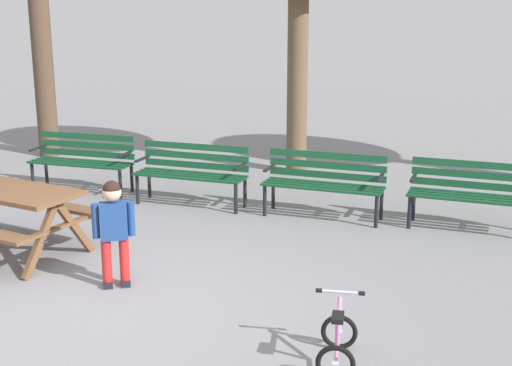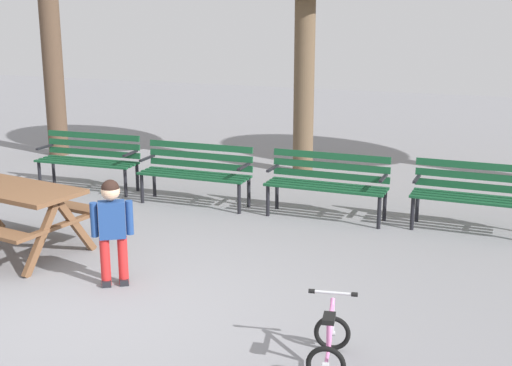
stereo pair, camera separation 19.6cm
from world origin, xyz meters
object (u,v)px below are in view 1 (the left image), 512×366
Objects in this scene: park_bench_left at (192,169)px; park_bench_right at (324,179)px; park_bench_far_right at (475,190)px; picnic_table at (5,203)px; kids_bicycle at (338,342)px; park_bench_far_left at (83,157)px; child_standing at (114,225)px.

park_bench_left is 1.00× the size of park_bench_right.
park_bench_far_right is at bearing 2.45° from park_bench_left.
picnic_table is 4.31m from kids_bicycle.
park_bench_far_left is at bearing 106.21° from picnic_table.
child_standing is at bearing -79.62° from park_bench_left.
park_bench_right is 1.90m from park_bench_far_right.
child_standing is (1.66, -0.42, 0.05)m from picnic_table.
picnic_table is 1.24× the size of park_bench_left.
kids_bicycle is at bearing -16.35° from picnic_table.
park_bench_far_left is 3.96m from child_standing.
park_bench_right is at bearing 40.72° from picnic_table.
park_bench_right is at bearing 1.74° from park_bench_left.
park_bench_right reaches higher than picnic_table.
park_bench_right is at bearing -1.40° from park_bench_far_left.
child_standing is (0.54, -2.97, 0.13)m from park_bench_left.
picnic_table is 1.24× the size of park_bench_far_right.
park_bench_far_right is at bearing 43.84° from child_standing.
kids_bicycle is (-0.81, -3.91, -0.31)m from park_bench_far_right.
child_standing is 1.81× the size of kids_bicycle.
park_bench_left is 2.66× the size of kids_bicycle.
park_bench_far_left and park_bench_far_right have the same top height.
child_standing reaches higher than park_bench_right.
park_bench_far_left is at bearing -179.88° from park_bench_far_right.
park_bench_right and park_bench_far_right have the same top height.
park_bench_far_right is 1.47× the size of child_standing.
park_bench_far_left is 6.27m from kids_bicycle.
child_standing is (-1.36, -3.02, 0.13)m from park_bench_right.
picnic_table is at bearing 165.71° from child_standing.
park_bench_right is 3.97m from kids_bicycle.
park_bench_far_left is 1.01× the size of park_bench_left.
child_standing is 2.61m from kids_bicycle.
park_bench_right is at bearing 106.03° from kids_bicycle.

